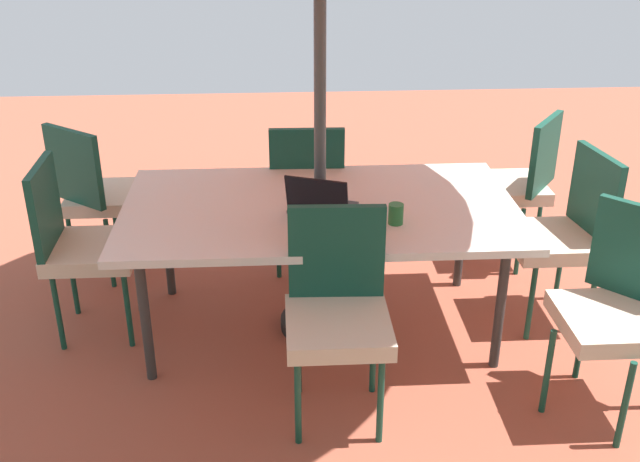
# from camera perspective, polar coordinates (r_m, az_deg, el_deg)

# --- Properties ---
(ground_plane) EXTENTS (10.00, 10.00, 0.02)m
(ground_plane) POSITION_cam_1_polar(r_m,az_deg,el_deg) (4.24, 0.00, -7.38)
(ground_plane) COLOR #9E4C38
(dining_table) EXTENTS (2.05, 1.14, 0.74)m
(dining_table) POSITION_cam_1_polar(r_m,az_deg,el_deg) (3.90, 0.00, 1.36)
(dining_table) COLOR silver
(dining_table) RESTS_ON ground_plane
(chair_north) EXTENTS (0.46, 0.47, 0.98)m
(chair_north) POSITION_cam_1_polar(r_m,az_deg,el_deg) (3.35, 1.35, -5.82)
(chair_north) COLOR beige
(chair_north) RESTS_ON ground_plane
(chair_southwest) EXTENTS (0.58, 0.58, 0.98)m
(chair_southwest) POSITION_cam_1_polar(r_m,az_deg,el_deg) (4.88, 14.81, 3.76)
(chair_southwest) COLOR beige
(chair_southwest) RESTS_ON ground_plane
(chair_northwest) EXTENTS (0.59, 0.59, 0.98)m
(chair_northwest) POSITION_cam_1_polar(r_m,az_deg,el_deg) (3.63, 21.85, -5.19)
(chair_northwest) COLOR beige
(chair_northwest) RESTS_ON ground_plane
(chair_west) EXTENTS (0.49, 0.48, 0.98)m
(chair_west) POSITION_cam_1_polar(r_m,az_deg,el_deg) (4.27, 18.14, 0.11)
(chair_west) COLOR beige
(chair_west) RESTS_ON ground_plane
(chair_southeast) EXTENTS (0.58, 0.58, 0.98)m
(chair_southeast) POSITION_cam_1_polar(r_m,az_deg,el_deg) (4.76, -16.54, 2.95)
(chair_southeast) COLOR beige
(chair_southeast) RESTS_ON ground_plane
(chair_east) EXTENTS (0.46, 0.46, 0.98)m
(chair_east) POSITION_cam_1_polar(r_m,az_deg,el_deg) (4.14, -17.86, -0.68)
(chair_east) COLOR beige
(chair_east) RESTS_ON ground_plane
(chair_south) EXTENTS (0.46, 0.47, 0.98)m
(chair_south) POSITION_cam_1_polar(r_m,az_deg,el_deg) (4.60, -1.02, 3.28)
(chair_south) COLOR beige
(chair_south) RESTS_ON ground_plane
(laptop) EXTENTS (0.39, 0.34, 0.21)m
(laptop) POSITION_cam_1_polar(r_m,az_deg,el_deg) (3.79, 0.07, 2.11)
(laptop) COLOR #2D2D33
(laptop) RESTS_ON dining_table
(cup) EXTENTS (0.07, 0.07, 0.10)m
(cup) POSITION_cam_1_polar(r_m,az_deg,el_deg) (3.68, 5.80, 1.30)
(cup) COLOR #286B33
(cup) RESTS_ON dining_table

